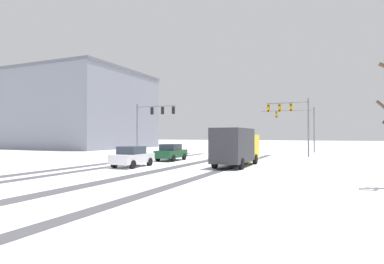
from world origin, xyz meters
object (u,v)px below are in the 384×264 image
car_yellow_cab_lead (223,151)px  car_dark_green_second (171,152)px  car_white_third (132,156)px  traffic_signal_far_right (298,121)px  box_truck_delivery (236,146)px  bus_oncoming (231,138)px  office_building_far_left_block (73,111)px  traffic_signal_near_right (291,115)px  traffic_signal_near_left (152,117)px

car_yellow_cab_lead → car_dark_green_second: (-3.70, -4.92, 0.00)m
car_yellow_cab_lead → car_white_third: (-3.62, -11.63, 0.00)m
traffic_signal_far_right → box_truck_delivery: (-2.53, -23.74, -2.88)m
car_white_third → bus_oncoming: bus_oncoming is taller
traffic_signal_far_right → bus_oncoming: size_ratio=0.68×
car_yellow_cab_lead → office_building_far_left_block: size_ratio=0.15×
traffic_signal_near_right → traffic_signal_far_right: bearing=91.7°
box_truck_delivery → office_building_far_left_block: (-40.80, 24.17, 5.75)m
traffic_signal_near_right → traffic_signal_near_left: (-16.67, -2.00, 0.03)m
traffic_signal_near_left → office_building_far_left_block: bearing=152.2°
car_dark_green_second → traffic_signal_near_right: bearing=41.5°
car_yellow_cab_lead → car_dark_green_second: size_ratio=1.01×
car_dark_green_second → office_building_far_left_block: size_ratio=0.15×
traffic_signal_far_right → car_dark_green_second: size_ratio=1.82×
traffic_signal_near_left → office_building_far_left_block: 30.66m
traffic_signal_near_right → bus_oncoming: bearing=125.9°
traffic_signal_near_right → car_yellow_cab_lead: traffic_signal_near_right is taller
traffic_signal_far_right → office_building_far_left_block: size_ratio=0.28×
traffic_signal_near_right → bus_oncoming: size_ratio=0.59×
traffic_signal_near_right → box_truck_delivery: bearing=-103.6°
traffic_signal_near_right → bus_oncoming: traffic_signal_near_right is taller
traffic_signal_far_right → car_yellow_cab_lead: 17.55m
traffic_signal_far_right → office_building_far_left_block: office_building_far_left_block is taller
traffic_signal_near_left → car_dark_green_second: size_ratio=1.57×
traffic_signal_near_right → office_building_far_left_block: size_ratio=0.24×
traffic_signal_near_right → traffic_signal_far_right: 11.83m
car_yellow_cab_lead → office_building_far_left_block: bearing=156.1°
traffic_signal_far_right → bus_oncoming: traffic_signal_far_right is taller
traffic_signal_far_right → box_truck_delivery: traffic_signal_far_right is taller
traffic_signal_near_left → car_dark_green_second: bearing=-47.9°
traffic_signal_near_left → car_dark_green_second: (6.41, -7.09, -3.96)m
box_truck_delivery → car_dark_green_second: bearing=159.0°
car_yellow_cab_lead → bus_oncoming: (-5.36, 20.63, 1.18)m
car_dark_green_second → box_truck_delivery: bearing=-21.0°
bus_oncoming → office_building_far_left_block: bearing=-172.4°
bus_oncoming → office_building_far_left_block: 32.50m
car_dark_green_second → car_white_third: same height
traffic_signal_near_right → car_dark_green_second: size_ratio=1.57×
box_truck_delivery → office_building_far_left_block: office_building_far_left_block is taller
box_truck_delivery → office_building_far_left_block: 47.77m
office_building_far_left_block → traffic_signal_far_right: bearing=-0.6°
traffic_signal_near_left → bus_oncoming: (4.75, 18.46, -2.78)m
car_yellow_cab_lead → box_truck_delivery: (3.67, -7.75, 0.82)m
traffic_signal_far_right → car_yellow_cab_lead: traffic_signal_far_right is taller
car_yellow_cab_lead → bus_oncoming: bearing=104.6°
car_yellow_cab_lead → car_dark_green_second: bearing=-127.0°
bus_oncoming → box_truck_delivery: bus_oncoming is taller
car_yellow_cab_lead → bus_oncoming: 21.35m
car_dark_green_second → bus_oncoming: 25.63m
traffic_signal_near_right → traffic_signal_near_left: same height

